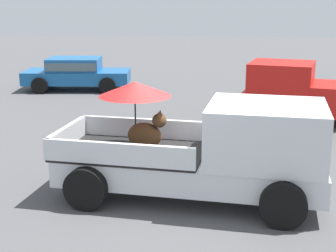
{
  "coord_description": "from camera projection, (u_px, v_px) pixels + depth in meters",
  "views": [
    {
      "loc": [
        0.38,
        -9.04,
        3.78
      ],
      "look_at": [
        -0.54,
        1.18,
        1.1
      ],
      "focal_mm": 53.19,
      "sensor_mm": 36.0,
      "label": 1
    }
  ],
  "objects": [
    {
      "name": "ground_plane",
      "position": [
        190.0,
        196.0,
        9.7
      ],
      "size": [
        80.0,
        80.0,
        0.0
      ],
      "primitive_type": "plane",
      "color": "#4C4C4F"
    },
    {
      "name": "pickup_truck_main",
      "position": [
        213.0,
        150.0,
        9.37
      ],
      "size": [
        5.25,
        2.76,
        2.21
      ],
      "rotation": [
        0.0,
        0.0,
        -0.13
      ],
      "color": "black",
      "rests_on": "ground"
    },
    {
      "name": "pickup_truck_red",
      "position": [
        313.0,
        94.0,
        15.33
      ],
      "size": [
        5.1,
        3.09,
        1.8
      ],
      "rotation": [
        0.0,
        0.0,
        2.89
      ],
      "color": "black",
      "rests_on": "ground"
    },
    {
      "name": "parked_sedan_near",
      "position": [
        76.0,
        72.0,
        20.58
      ],
      "size": [
        4.43,
        2.24,
        1.33
      ],
      "rotation": [
        0.0,
        0.0,
        0.08
      ],
      "color": "black",
      "rests_on": "ground"
    }
  ]
}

